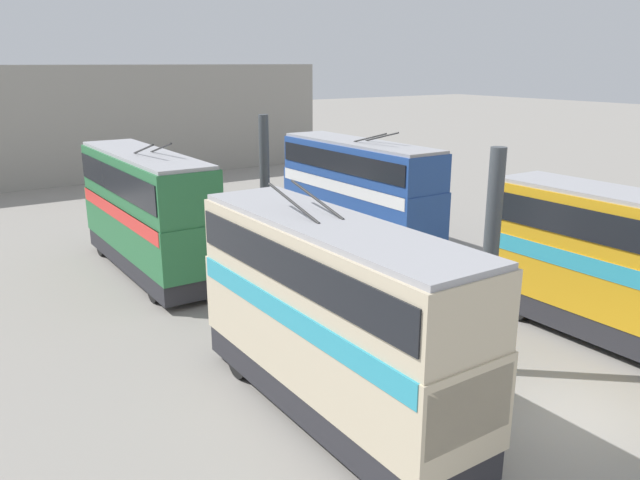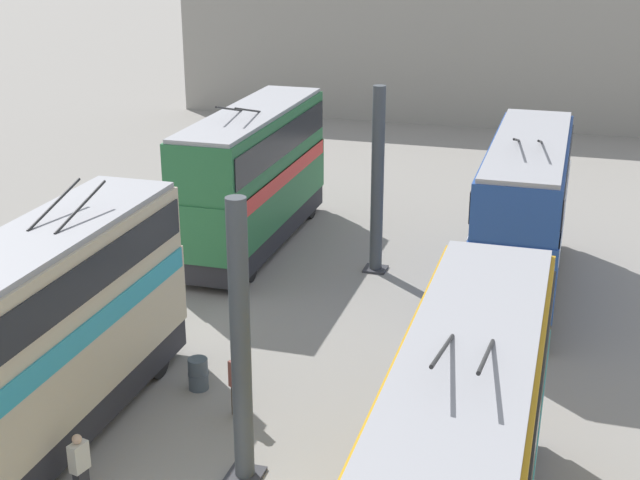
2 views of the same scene
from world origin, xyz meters
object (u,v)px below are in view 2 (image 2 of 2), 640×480
Objects in this scene: person_aisle_midway at (238,383)px; oil_drum at (198,374)px; bus_left_near at (466,440)px; bus_right_mid at (51,321)px; bus_left_far at (525,206)px; bus_right_far at (253,170)px; person_by_right_row at (80,466)px.

person_aisle_midway is 1.83m from oil_drum.
bus_right_mid is at bearing 78.16° from bus_left_near.
person_aisle_midway reaches higher than oil_drum.
bus_left_far is 11.25× the size of oil_drum.
bus_right_far reaches higher than person_aisle_midway.
bus_right_far is 6.27× the size of person_by_right_row.
bus_right_far reaches higher than bus_left_far.
bus_right_mid reaches higher than oil_drum.
person_by_right_row is at bearing 150.75° from bus_left_far.
bus_right_mid is 10.54× the size of oil_drum.
bus_right_far is at bearing 12.57° from oil_drum.
person_aisle_midway is 1.96× the size of oil_drum.
bus_right_far is (1.52, 9.96, 0.02)m from bus_left_far.
bus_left_far is 6.13× the size of person_by_right_row.
bus_right_mid reaches higher than bus_left_near.
person_aisle_midway is (-10.16, 6.07, -2.00)m from bus_left_far.
bus_left_near is 7.44m from person_aisle_midway.
bus_left_near is 10.18m from bus_right_mid.
bus_left_near is at bearing 15.02° from person_by_right_row.
bus_left_far reaches higher than person_aisle_midway.
bus_left_far is at bearing -39.80° from bus_right_mid.
bus_right_far is at bearing 110.06° from person_by_right_row.
person_by_right_row is (-15.84, -1.94, -2.08)m from bus_right_far.
bus_left_far is 1.07× the size of bus_right_mid.
bus_left_far is at bearing 174.00° from person_aisle_midway.
bus_right_mid is at bearing 140.20° from bus_left_far.
bus_left_far reaches higher than bus_left_near.
person_aisle_midway is (-11.69, -3.89, -2.02)m from bus_right_far.
bus_left_near is 11.13× the size of oil_drum.
bus_left_near reaches higher than person_by_right_row.
bus_right_mid is 4.73m from person_aisle_midway.
bus_right_far is at bearing -136.72° from person_aisle_midway.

